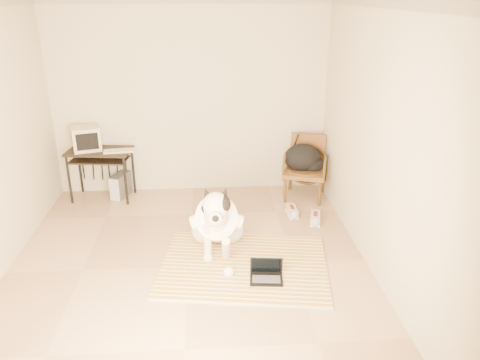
{
  "coord_description": "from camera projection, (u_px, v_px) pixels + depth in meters",
  "views": [
    {
      "loc": [
        0.25,
        -4.52,
        2.85
      ],
      "look_at": [
        0.59,
        0.31,
        0.9
      ],
      "focal_mm": 35.0,
      "sensor_mm": 36.0,
      "label": 1
    }
  ],
  "objects": [
    {
      "name": "pc_tower",
      "position": [
        121.0,
        186.0,
        6.94
      ],
      "size": [
        0.28,
        0.41,
        0.36
      ],
      "color": "#454547",
      "rests_on": "floor"
    },
    {
      "name": "computer_desk",
      "position": [
        100.0,
        157.0,
        6.72
      ],
      "size": [
        0.95,
        0.6,
        0.75
      ],
      "color": "black",
      "rests_on": "floor"
    },
    {
      "name": "wall_back",
      "position": [
        190.0,
        103.0,
        6.81
      ],
      "size": [
        4.5,
        0.0,
        4.5
      ],
      "primitive_type": "plane",
      "rotation": [
        1.57,
        0.0,
        0.0
      ],
      "color": "#C2B49F",
      "rests_on": "floor"
    },
    {
      "name": "wall_front",
      "position": [
        167.0,
        278.0,
        2.64
      ],
      "size": [
        4.5,
        0.0,
        4.5
      ],
      "primitive_type": "plane",
      "rotation": [
        -1.57,
        0.0,
        0.0
      ],
      "color": "#C2B49F",
      "rests_on": "floor"
    },
    {
      "name": "wall_right",
      "position": [
        377.0,
        147.0,
        4.86
      ],
      "size": [
        0.0,
        4.5,
        4.5
      ],
      "primitive_type": "plane",
      "rotation": [
        1.57,
        0.0,
        -1.57
      ],
      "color": "#C2B49F",
      "rests_on": "floor"
    },
    {
      "name": "rug",
      "position": [
        244.0,
        265.0,
        5.22
      ],
      "size": [
        2.02,
        1.66,
        0.02
      ],
      "color": "orange",
      "rests_on": "floor"
    },
    {
      "name": "ceiling",
      "position": [
        177.0,
        10.0,
        4.22
      ],
      "size": [
        4.5,
        4.5,
        0.0
      ],
      "primitive_type": "plane",
      "rotation": [
        3.14,
        0.0,
        0.0
      ],
      "color": "silver",
      "rests_on": "wall_back"
    },
    {
      "name": "dog",
      "position": [
        217.0,
        222.0,
        5.41
      ],
      "size": [
        0.63,
        1.33,
        0.95
      ],
      "color": "silver",
      "rests_on": "rug"
    },
    {
      "name": "desk_keyboard",
      "position": [
        119.0,
        151.0,
        6.62
      ],
      "size": [
        0.44,
        0.21,
        0.03
      ],
      "primitive_type": "cube",
      "rotation": [
        0.0,
        0.0,
        0.13
      ],
      "color": "#C0B096",
      "rests_on": "computer_desk"
    },
    {
      "name": "crt_monitor",
      "position": [
        86.0,
        138.0,
        6.65
      ],
      "size": [
        0.47,
        0.45,
        0.34
      ],
      "color": "#C0B096",
      "rests_on": "computer_desk"
    },
    {
      "name": "backpack",
      "position": [
        304.0,
        159.0,
        6.77
      ],
      "size": [
        0.58,
        0.45,
        0.4
      ],
      "color": "black",
      "rests_on": "rattan_chair"
    },
    {
      "name": "sneaker_right",
      "position": [
        315.0,
        218.0,
        6.22
      ],
      "size": [
        0.19,
        0.34,
        0.11
      ],
      "color": "white",
      "rests_on": "floor"
    },
    {
      "name": "floor",
      "position": [
        189.0,
        266.0,
        5.23
      ],
      "size": [
        4.5,
        4.5,
        0.0
      ],
      "primitive_type": "plane",
      "color": "tan",
      "rests_on": "ground"
    },
    {
      "name": "laptop",
      "position": [
        266.0,
        274.0,
        4.95
      ],
      "size": [
        0.37,
        0.28,
        0.24
      ],
      "color": "black",
      "rests_on": "rug"
    },
    {
      "name": "sneaker_left",
      "position": [
        292.0,
        211.0,
        6.42
      ],
      "size": [
        0.13,
        0.31,
        0.11
      ],
      "color": "white",
      "rests_on": "floor"
    },
    {
      "name": "rattan_chair",
      "position": [
        306.0,
        167.0,
        6.87
      ],
      "size": [
        0.75,
        0.73,
        0.9
      ],
      "color": "brown",
      "rests_on": "floor"
    }
  ]
}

